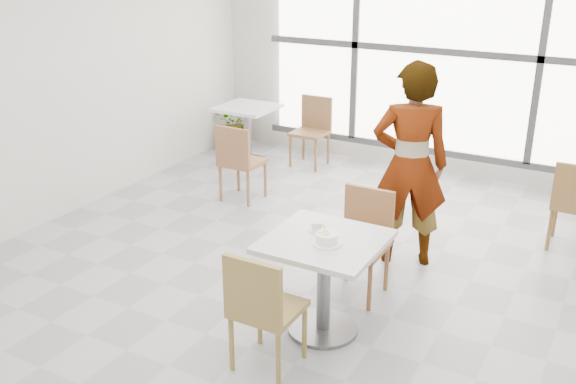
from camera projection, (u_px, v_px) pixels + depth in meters
The scene contains 14 objects.
floor at pixel (306, 294), 5.30m from camera, with size 7.00×7.00×0.00m, color #9E9EA5.
wall_back at pixel (444, 51), 7.61m from camera, with size 6.00×6.00×0.00m, color silver.
wall_left at pixel (27, 77), 6.11m from camera, with size 7.00×7.00×0.00m, color silver.
window at pixel (443, 51), 7.55m from camera, with size 4.60×0.07×2.52m.
main_table at pixel (324, 268), 4.61m from camera, with size 0.80×0.80×0.75m.
chair_near at pixel (262, 305), 4.18m from camera, with size 0.42×0.42×0.87m.
chair_far at pixel (363, 235), 5.18m from camera, with size 0.42×0.42×0.87m.
oatmeal_bowl at pixel (327, 238), 4.44m from camera, with size 0.21×0.21×0.09m.
coffee_cup at pixel (317, 227), 4.65m from camera, with size 0.16×0.13×0.07m.
person at pixel (410, 165), 5.54m from camera, with size 0.66×0.43×1.81m, color black.
bg_table_left at pixel (247, 126), 8.28m from camera, with size 0.70×0.70×0.75m.
bg_chair_left_near at pixel (238, 158), 7.02m from camera, with size 0.42×0.42×0.87m.
bg_chair_left_far at pixel (313, 126), 8.23m from camera, with size 0.42×0.42×0.87m.
plant_left at pixel (239, 124), 8.96m from camera, with size 0.61×0.53×0.67m, color #347632.
Camera 1 is at (2.12, -4.12, 2.70)m, focal length 40.28 mm.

